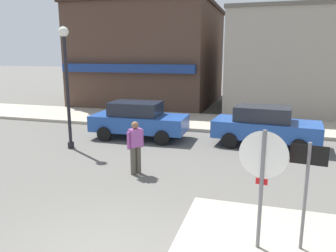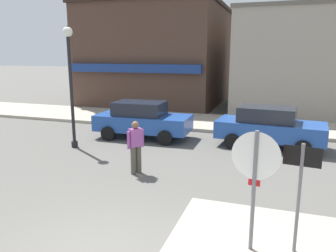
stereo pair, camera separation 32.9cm
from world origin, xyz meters
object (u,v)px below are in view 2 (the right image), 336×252
(lamp_post, at_px, (70,70))
(one_way_sign, at_px, (300,188))
(parked_car_nearest, at_px, (142,119))
(parked_car_second, at_px, (269,126))
(stop_sign, at_px, (255,176))
(pedestrian_crossing_near, at_px, (136,146))

(lamp_post, bearing_deg, one_way_sign, -32.09)
(parked_car_nearest, relative_size, parked_car_second, 0.98)
(lamp_post, height_order, parked_car_nearest, lamp_post)
(stop_sign, height_order, parked_car_second, stop_sign)
(lamp_post, xyz_separation_m, parked_car_second, (7.10, 2.43, -2.15))
(parked_car_nearest, xyz_separation_m, pedestrian_crossing_near, (1.50, -4.06, 0.06))
(lamp_post, bearing_deg, stop_sign, -35.60)
(parked_car_nearest, bearing_deg, one_way_sign, -50.37)
(parked_car_nearest, bearing_deg, parked_car_second, 2.73)
(parked_car_second, bearing_deg, stop_sign, -90.46)
(one_way_sign, height_order, lamp_post, lamp_post)
(one_way_sign, relative_size, parked_car_second, 0.51)
(stop_sign, bearing_deg, lamp_post, 144.40)
(parked_car_nearest, distance_m, pedestrian_crossing_near, 4.33)
(one_way_sign, bearing_deg, pedestrian_crossing_near, 145.38)
(parked_car_nearest, bearing_deg, lamp_post, -131.51)
(one_way_sign, bearing_deg, parked_car_second, 95.25)
(pedestrian_crossing_near, bearing_deg, stop_sign, -41.23)
(one_way_sign, distance_m, lamp_post, 9.32)
(stop_sign, bearing_deg, pedestrian_crossing_near, 138.77)
(stop_sign, distance_m, parked_car_nearest, 8.87)
(parked_car_nearest, height_order, parked_car_second, same)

